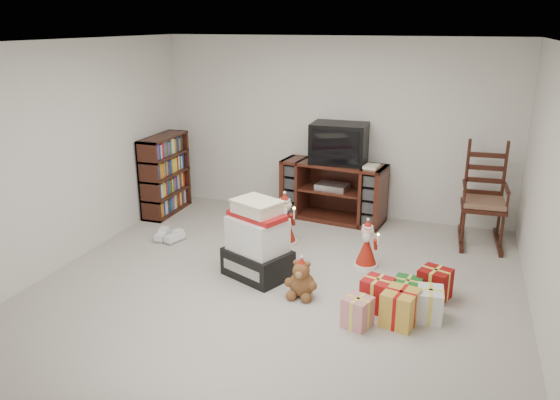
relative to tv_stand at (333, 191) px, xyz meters
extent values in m
cube|color=#A9A49B|center=(-0.06, -2.21, -0.42)|extent=(5.00, 5.00, 0.01)
cube|color=silver|center=(-0.06, -2.21, 2.09)|extent=(5.00, 5.00, 0.01)
cube|color=silver|center=(-0.06, 0.29, 0.84)|extent=(5.00, 0.01, 2.50)
cube|color=silver|center=(-0.06, -4.71, 0.84)|extent=(5.00, 0.01, 2.50)
cube|color=silver|center=(-2.56, -2.21, 0.84)|extent=(0.01, 5.00, 2.50)
cube|color=silver|center=(2.44, -2.21, 0.84)|extent=(0.01, 5.00, 2.50)
cube|color=#421713|center=(0.00, 0.00, 0.00)|extent=(1.50, 0.70, 0.82)
cube|color=#AEAEB0|center=(0.00, -0.03, 0.08)|extent=(0.47, 0.36, 0.08)
cube|color=#39170F|center=(-2.38, -0.49, 0.16)|extent=(0.31, 0.93, 1.14)
cube|color=#39170F|center=(1.97, -0.25, 0.07)|extent=(0.56, 0.54, 0.05)
cube|color=brown|center=(1.97, -0.25, 0.13)|extent=(0.51, 0.49, 0.06)
cube|color=#39170F|center=(1.97, -0.02, 0.51)|extent=(0.45, 0.08, 0.82)
cube|color=#39170F|center=(1.97, -0.25, -0.38)|extent=(0.57, 0.90, 0.06)
cube|color=black|center=(-0.36, -2.05, -0.26)|extent=(0.83, 0.73, 0.31)
cube|color=silver|center=(-0.36, -2.05, 0.08)|extent=(0.70, 0.64, 0.37)
cube|color=#A31214|center=(-0.36, -2.05, 0.30)|extent=(0.70, 0.56, 0.06)
cube|color=beige|center=(-0.36, -2.05, 0.38)|extent=(0.57, 0.51, 0.12)
cube|color=maroon|center=(-0.31, -1.91, -0.19)|extent=(0.38, 0.27, 0.45)
cube|color=black|center=(-0.31, -1.83, 0.10)|extent=(0.18, 0.07, 0.03)
ellipsoid|color=brown|center=(0.24, -2.34, -0.28)|extent=(0.26, 0.22, 0.28)
sphere|color=brown|center=(0.24, -2.38, -0.12)|extent=(0.18, 0.18, 0.18)
cone|color=maroon|center=(0.73, -1.42, -0.23)|extent=(0.26, 0.26, 0.38)
sphere|color=beige|center=(0.73, -1.42, 0.01)|extent=(0.13, 0.13, 0.13)
cone|color=maroon|center=(0.73, -1.42, 0.11)|extent=(0.11, 0.11, 0.09)
cylinder|color=silver|center=(0.87, -1.52, -0.03)|extent=(0.02, 0.02, 0.11)
cone|color=maroon|center=(-0.37, -1.07, -0.19)|extent=(0.31, 0.31, 0.45)
sphere|color=beige|center=(-0.37, -1.07, 0.09)|extent=(0.15, 0.15, 0.15)
cone|color=maroon|center=(-0.37, -1.07, 0.20)|extent=(0.13, 0.13, 0.11)
cylinder|color=silver|center=(-0.20, -1.20, 0.04)|extent=(0.02, 0.02, 0.13)
cube|color=silver|center=(-1.89, -1.47, -0.36)|extent=(0.16, 0.30, 0.10)
cube|color=silver|center=(-1.71, -1.47, -0.36)|extent=(0.21, 0.31, 0.10)
cube|color=#A31214|center=(1.01, -2.40, -0.27)|extent=(0.29, 0.29, 0.29)
cube|color=#1C7120|center=(1.23, -2.12, -0.27)|extent=(0.29, 0.29, 0.29)
cube|color=#F0C046|center=(1.29, -2.57, -0.27)|extent=(0.29, 0.29, 0.29)
cube|color=silver|center=(0.96, -2.79, -0.27)|extent=(0.29, 0.29, 0.29)
cube|color=silver|center=(1.51, -2.34, -0.27)|extent=(0.29, 0.29, 0.29)
cube|color=maroon|center=(1.45, -1.90, -0.27)|extent=(0.29, 0.29, 0.29)
cube|color=black|center=(0.05, 0.03, 0.68)|extent=(0.75, 0.54, 0.55)
cube|color=black|center=(0.05, -0.23, 0.68)|extent=(0.63, 0.03, 0.44)
camera|label=1|loc=(1.63, -7.16, 2.26)|focal=35.00mm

